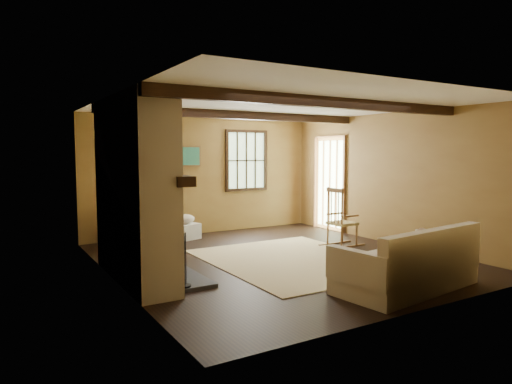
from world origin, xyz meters
TOP-DOWN VIEW (x-y plane):
  - ground at (0.00, 0.00)m, footprint 5.50×5.50m
  - room_envelope at (0.22, 0.26)m, footprint 5.02×5.52m
  - fireplace at (-2.23, -0.00)m, footprint 1.02×2.30m
  - rug at (0.20, -0.20)m, footprint 2.50×3.00m
  - rocking_chair at (1.54, 0.26)m, footprint 0.78×0.44m
  - sofa at (0.52, -2.16)m, footprint 2.03×1.08m
  - firewood_pile at (-1.90, 2.50)m, footprint 0.58×0.11m
  - laundry_basket at (-0.62, 2.28)m, footprint 0.58×0.50m
  - basket_pillow at (-0.62, 2.28)m, footprint 0.38×0.30m
  - armchair at (-1.53, 2.19)m, footprint 1.08×1.09m

SIDE VIEW (x-z plane):
  - ground at x=0.00m, z-range 0.00..0.00m
  - rug at x=0.20m, z-range 0.00..0.01m
  - firewood_pile at x=-1.90m, z-range 0.00..0.21m
  - laundry_basket at x=-0.62m, z-range 0.00..0.30m
  - sofa at x=0.52m, z-range -0.11..0.67m
  - armchair at x=-1.53m, z-range 0.00..0.73m
  - basket_pillow at x=-0.62m, z-range 0.30..0.49m
  - rocking_chair at x=1.54m, z-range -0.08..0.98m
  - fireplace at x=-2.23m, z-range -0.10..2.30m
  - room_envelope at x=0.22m, z-range 0.41..2.85m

